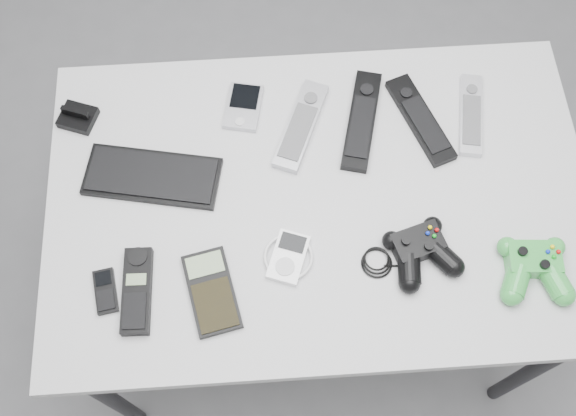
{
  "coord_description": "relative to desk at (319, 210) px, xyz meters",
  "views": [
    {
      "loc": [
        -0.01,
        -0.59,
        2.02
      ],
      "look_at": [
        0.02,
        -0.03,
        0.78
      ],
      "focal_mm": 42.0,
      "sensor_mm": 36.0,
      "label": 1
    }
  ],
  "objects": [
    {
      "name": "remote_black_a",
      "position": [
        0.11,
        0.17,
        0.08
      ],
      "size": [
        0.12,
        0.25,
        0.02
      ],
      "primitive_type": "cube",
      "rotation": [
        0.0,
        0.0,
        -0.25
      ],
      "color": "black",
      "rests_on": "desk"
    },
    {
      "name": "remote_black_b",
      "position": [
        0.23,
        0.17,
        0.08
      ],
      "size": [
        0.13,
        0.23,
        0.02
      ],
      "primitive_type": "cube",
      "rotation": [
        0.0,
        0.0,
        0.35
      ],
      "color": "black",
      "rests_on": "desk"
    },
    {
      "name": "controller_green",
      "position": [
        0.4,
        -0.19,
        0.09
      ],
      "size": [
        0.15,
        0.16,
        0.05
      ],
      "primitive_type": null,
      "rotation": [
        0.0,
        0.0,
        -0.07
      ],
      "color": "#258B3F",
      "rests_on": "desk"
    },
    {
      "name": "mobile_phone",
      "position": [
        -0.43,
        -0.18,
        0.07
      ],
      "size": [
        0.05,
        0.09,
        0.02
      ],
      "primitive_type": "cube",
      "rotation": [
        0.0,
        0.0,
        0.17
      ],
      "color": "black",
      "rests_on": "desk"
    },
    {
      "name": "pda_keyboard",
      "position": [
        -0.35,
        0.07,
        0.07
      ],
      "size": [
        0.3,
        0.17,
        0.02
      ],
      "primitive_type": "cube",
      "rotation": [
        0.0,
        0.0,
        -0.2
      ],
      "color": "black",
      "rests_on": "desk"
    },
    {
      "name": "mp3_player",
      "position": [
        -0.07,
        -0.13,
        0.08
      ],
      "size": [
        0.13,
        0.13,
        0.02
      ],
      "primitive_type": "cube",
      "rotation": [
        0.0,
        0.0,
        -0.35
      ],
      "color": "white",
      "rests_on": "desk"
    },
    {
      "name": "pda",
      "position": [
        -0.15,
        0.23,
        0.08
      ],
      "size": [
        0.1,
        0.13,
        0.02
      ],
      "primitive_type": "cube",
      "rotation": [
        0.0,
        0.0,
        -0.21
      ],
      "color": "#A8A9B0",
      "rests_on": "desk"
    },
    {
      "name": "dock_bracket",
      "position": [
        -0.51,
        0.22,
        0.09
      ],
      "size": [
        0.09,
        0.09,
        0.04
      ],
      "primitive_type": "cube",
      "rotation": [
        0.0,
        0.0,
        -0.36
      ],
      "color": "black",
      "rests_on": "desk"
    },
    {
      "name": "remote_silver_b",
      "position": [
        0.35,
        0.17,
        0.08
      ],
      "size": [
        0.08,
        0.21,
        0.02
      ],
      "primitive_type": "cube",
      "rotation": [
        0.0,
        0.0,
        -0.19
      ],
      "color": "silver",
      "rests_on": "desk"
    },
    {
      "name": "calculator",
      "position": [
        -0.23,
        -0.19,
        0.07
      ],
      "size": [
        0.12,
        0.18,
        0.02
      ],
      "primitive_type": "cube",
      "rotation": [
        0.0,
        0.0,
        0.21
      ],
      "color": "black",
      "rests_on": "desk"
    },
    {
      "name": "desk",
      "position": [
        0.0,
        0.0,
        0.0
      ],
      "size": [
        1.13,
        0.73,
        0.76
      ],
      "color": "#A7A7AA",
      "rests_on": "floor"
    },
    {
      "name": "controller_black",
      "position": [
        0.19,
        -0.14,
        0.09
      ],
      "size": [
        0.27,
        0.21,
        0.05
      ],
      "primitive_type": null,
      "rotation": [
        0.0,
        0.0,
        0.29
      ],
      "color": "black",
      "rests_on": "desk"
    },
    {
      "name": "floor",
      "position": [
        -0.09,
        0.0,
        -0.69
      ],
      "size": [
        3.5,
        3.5,
        0.0
      ],
      "primitive_type": "plane",
      "color": "#5E5E63",
      "rests_on": "ground"
    },
    {
      "name": "remote_silver_a",
      "position": [
        -0.03,
        0.17,
        0.08
      ],
      "size": [
        0.14,
        0.23,
        0.02
      ],
      "primitive_type": "cube",
      "rotation": [
        0.0,
        0.0,
        -0.4
      ],
      "color": "#A8A9B0",
      "rests_on": "desk"
    },
    {
      "name": "cordless_handset",
      "position": [
        -0.37,
        -0.18,
        0.08
      ],
      "size": [
        0.06,
        0.17,
        0.03
      ],
      "primitive_type": "cube",
      "rotation": [
        0.0,
        0.0,
        -0.03
      ],
      "color": "black",
      "rests_on": "desk"
    }
  ]
}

